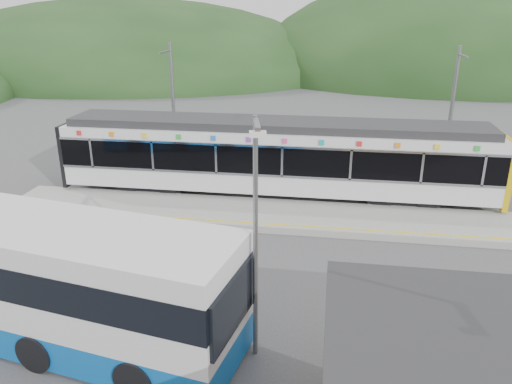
# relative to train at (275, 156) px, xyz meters

# --- Properties ---
(ground) EXTENTS (120.00, 120.00, 0.00)m
(ground) POSITION_rel_train_xyz_m (1.27, -6.00, -2.06)
(ground) COLOR #4C4C4F
(ground) RESTS_ON ground
(hills) EXTENTS (146.00, 149.00, 26.00)m
(hills) POSITION_rel_train_xyz_m (7.46, -0.71, -2.06)
(hills) COLOR #1E3D19
(hills) RESTS_ON ground
(platform) EXTENTS (26.00, 3.20, 0.30)m
(platform) POSITION_rel_train_xyz_m (1.27, -2.70, -1.91)
(platform) COLOR #9E9E99
(platform) RESTS_ON ground
(yellow_line) EXTENTS (26.00, 0.10, 0.01)m
(yellow_line) POSITION_rel_train_xyz_m (1.27, -4.00, -1.76)
(yellow_line) COLOR yellow
(yellow_line) RESTS_ON platform
(train) EXTENTS (20.44, 3.01, 3.74)m
(train) POSITION_rel_train_xyz_m (0.00, 0.00, 0.00)
(train) COLOR black
(train) RESTS_ON ground
(catenary_mast_west) EXTENTS (0.18, 1.80, 7.00)m
(catenary_mast_west) POSITION_rel_train_xyz_m (-5.73, 2.56, 1.58)
(catenary_mast_west) COLOR slate
(catenary_mast_west) RESTS_ON ground
(catenary_mast_east) EXTENTS (0.18, 1.80, 7.00)m
(catenary_mast_east) POSITION_rel_train_xyz_m (8.27, 2.56, 1.58)
(catenary_mast_east) COLOR slate
(catenary_mast_east) RESTS_ON ground
(bus) EXTENTS (12.92, 5.15, 3.44)m
(bus) POSITION_rel_train_xyz_m (-5.68, -11.64, -0.41)
(bus) COLOR #0B59B1
(bus) RESTS_ON ground
(lamp_post) EXTENTS (0.38, 1.15, 6.41)m
(lamp_post) POSITION_rel_train_xyz_m (0.89, -11.86, 1.75)
(lamp_post) COLOR slate
(lamp_post) RESTS_ON ground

